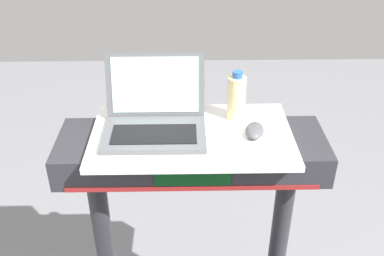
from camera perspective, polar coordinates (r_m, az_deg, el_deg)
desk_board at (r=1.49m, az=-0.04°, el=-0.96°), size 0.66×0.39×0.02m
laptop at (r=1.49m, az=-4.74°, el=1.35°), size 0.33×0.27×0.23m
computer_mouse at (r=1.48m, az=7.95°, el=-0.30°), size 0.08×0.11×0.03m
water_bottle at (r=1.54m, az=5.64°, el=3.90°), size 0.06×0.06×0.18m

